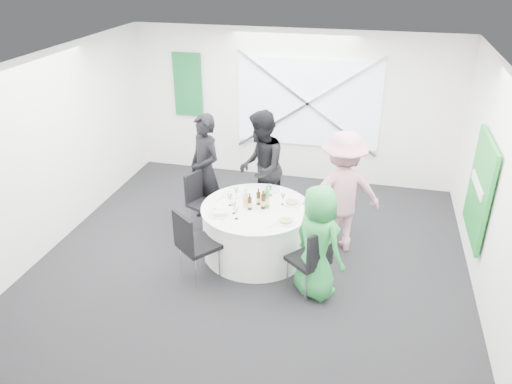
% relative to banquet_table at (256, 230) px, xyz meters
% --- Properties ---
extents(floor, '(6.00, 6.00, 0.00)m').
position_rel_banquet_table_xyz_m(floor, '(0.00, -0.20, -0.38)').
color(floor, black).
rests_on(floor, ground).
extents(ceiling, '(6.00, 6.00, 0.00)m').
position_rel_banquet_table_xyz_m(ceiling, '(0.00, -0.20, 2.42)').
color(ceiling, white).
rests_on(ceiling, wall_back).
extents(wall_back, '(6.00, 0.00, 6.00)m').
position_rel_banquet_table_xyz_m(wall_back, '(0.00, 2.80, 1.02)').
color(wall_back, white).
rests_on(wall_back, floor).
extents(wall_front, '(6.00, 0.00, 6.00)m').
position_rel_banquet_table_xyz_m(wall_front, '(0.00, -3.20, 1.02)').
color(wall_front, white).
rests_on(wall_front, floor).
extents(wall_left, '(0.00, 6.00, 6.00)m').
position_rel_banquet_table_xyz_m(wall_left, '(-3.00, -0.20, 1.02)').
color(wall_left, white).
rests_on(wall_left, floor).
extents(wall_right, '(0.00, 6.00, 6.00)m').
position_rel_banquet_table_xyz_m(wall_right, '(3.00, -0.20, 1.02)').
color(wall_right, white).
rests_on(wall_right, floor).
extents(window_panel, '(2.60, 0.03, 1.60)m').
position_rel_banquet_table_xyz_m(window_panel, '(0.30, 2.76, 1.12)').
color(window_panel, silver).
rests_on(window_panel, wall_back).
extents(window_brace_a, '(2.63, 0.05, 1.84)m').
position_rel_banquet_table_xyz_m(window_brace_a, '(0.30, 2.72, 1.12)').
color(window_brace_a, silver).
rests_on(window_brace_a, window_panel).
extents(window_brace_b, '(2.63, 0.05, 1.84)m').
position_rel_banquet_table_xyz_m(window_brace_b, '(0.30, 2.72, 1.12)').
color(window_brace_b, silver).
rests_on(window_brace_b, window_panel).
extents(green_banner, '(0.55, 0.04, 1.20)m').
position_rel_banquet_table_xyz_m(green_banner, '(-2.00, 2.75, 1.32)').
color(green_banner, '#125A28').
rests_on(green_banner, wall_back).
extents(green_sign, '(0.05, 1.20, 1.40)m').
position_rel_banquet_table_xyz_m(green_sign, '(2.94, 0.40, 0.82)').
color(green_sign, '#18862B').
rests_on(green_sign, wall_right).
extents(banquet_table, '(1.56, 1.56, 0.76)m').
position_rel_banquet_table_xyz_m(banquet_table, '(0.00, 0.00, 0.00)').
color(banquet_table, white).
rests_on(banquet_table, floor).
extents(chair_back, '(0.42, 0.43, 0.87)m').
position_rel_banquet_table_xyz_m(chair_back, '(-0.07, 1.09, 0.13)').
color(chair_back, black).
rests_on(chair_back, floor).
extents(chair_back_left, '(0.58, 0.57, 0.95)m').
position_rel_banquet_table_xyz_m(chair_back_left, '(-1.00, 0.48, 0.18)').
color(chair_back_left, black).
rests_on(chair_back_left, floor).
extents(chair_back_right, '(0.52, 0.52, 0.82)m').
position_rel_banquet_table_xyz_m(chair_back_right, '(0.92, 0.65, 0.09)').
color(chair_back_right, black).
rests_on(chair_back_right, floor).
extents(chair_front_right, '(0.63, 0.63, 0.98)m').
position_rel_banquet_table_xyz_m(chair_front_right, '(0.92, -0.76, 0.20)').
color(chair_front_right, black).
rests_on(chair_front_right, floor).
extents(chair_front_left, '(0.66, 0.66, 1.03)m').
position_rel_banquet_table_xyz_m(chair_front_left, '(-0.66, -0.83, 0.23)').
color(chair_front_left, black).
rests_on(chair_front_left, floor).
extents(person_man_back_left, '(0.78, 0.74, 1.79)m').
position_rel_banquet_table_xyz_m(person_man_back_left, '(-1.02, 0.79, 0.52)').
color(person_man_back_left, black).
rests_on(person_man_back_left, floor).
extents(person_man_back, '(0.63, 0.96, 1.84)m').
position_rel_banquet_table_xyz_m(person_man_back, '(-0.16, 0.99, 0.54)').
color(person_man_back, black).
rests_on(person_man_back, floor).
extents(person_woman_pink, '(1.30, 0.93, 1.83)m').
position_rel_banquet_table_xyz_m(person_woman_pink, '(1.15, 0.43, 0.54)').
color(person_woman_pink, '#C68092').
rests_on(person_woman_pink, floor).
extents(person_woman_green, '(0.89, 0.84, 1.53)m').
position_rel_banquet_table_xyz_m(person_woman_green, '(0.97, -0.73, 0.39)').
color(person_woman_green, green).
rests_on(person_woman_green, floor).
extents(plate_back, '(0.27, 0.27, 0.01)m').
position_rel_banquet_table_xyz_m(plate_back, '(0.09, 0.57, 0.39)').
color(plate_back, silver).
rests_on(plate_back, banquet_table).
extents(plate_back_left, '(0.29, 0.29, 0.01)m').
position_rel_banquet_table_xyz_m(plate_back_left, '(-0.42, 0.29, 0.39)').
color(plate_back_left, silver).
rests_on(plate_back_left, banquet_table).
extents(plate_back_right, '(0.26, 0.26, 0.04)m').
position_rel_banquet_table_xyz_m(plate_back_right, '(0.48, 0.22, 0.40)').
color(plate_back_right, silver).
rests_on(plate_back_right, banquet_table).
extents(plate_front_right, '(0.26, 0.26, 0.04)m').
position_rel_banquet_table_xyz_m(plate_front_right, '(0.49, -0.32, 0.40)').
color(plate_front_right, silver).
rests_on(plate_front_right, banquet_table).
extents(plate_front_left, '(0.28, 0.28, 0.01)m').
position_rel_banquet_table_xyz_m(plate_front_left, '(-0.46, -0.34, 0.39)').
color(plate_front_left, silver).
rests_on(plate_front_left, banquet_table).
extents(napkin, '(0.20, 0.17, 0.05)m').
position_rel_banquet_table_xyz_m(napkin, '(-0.42, -0.35, 0.42)').
color(napkin, white).
rests_on(napkin, plate_front_left).
extents(beer_bottle_a, '(0.06, 0.06, 0.27)m').
position_rel_banquet_table_xyz_m(beer_bottle_a, '(-0.15, 0.02, 0.48)').
color(beer_bottle_a, '#3B220A').
rests_on(beer_bottle_a, banquet_table).
extents(beer_bottle_b, '(0.06, 0.06, 0.24)m').
position_rel_banquet_table_xyz_m(beer_bottle_b, '(0.01, 0.09, 0.47)').
color(beer_bottle_b, '#3B220A').
rests_on(beer_bottle_b, banquet_table).
extents(beer_bottle_c, '(0.06, 0.06, 0.28)m').
position_rel_banquet_table_xyz_m(beer_bottle_c, '(0.11, -0.02, 0.49)').
color(beer_bottle_c, '#3B220A').
rests_on(beer_bottle_c, banquet_table).
extents(beer_bottle_d, '(0.06, 0.06, 0.25)m').
position_rel_banquet_table_xyz_m(beer_bottle_d, '(-0.07, -0.08, 0.47)').
color(beer_bottle_d, '#3B220A').
rests_on(beer_bottle_d, banquet_table).
extents(green_water_bottle, '(0.08, 0.08, 0.33)m').
position_rel_banquet_table_xyz_m(green_water_bottle, '(0.15, 0.03, 0.51)').
color(green_water_bottle, green).
rests_on(green_water_bottle, banquet_table).
extents(clear_water_bottle, '(0.08, 0.08, 0.28)m').
position_rel_banquet_table_xyz_m(clear_water_bottle, '(-0.16, -0.00, 0.49)').
color(clear_water_bottle, silver).
rests_on(clear_water_bottle, banquet_table).
extents(wine_glass_a, '(0.07, 0.07, 0.17)m').
position_rel_banquet_table_xyz_m(wine_glass_a, '(-0.18, -0.39, 0.50)').
color(wine_glass_a, white).
rests_on(wine_glass_a, banquet_table).
extents(wine_glass_b, '(0.07, 0.07, 0.17)m').
position_rel_banquet_table_xyz_m(wine_glass_b, '(-0.34, 0.19, 0.50)').
color(wine_glass_b, white).
rests_on(wine_glass_b, banquet_table).
extents(wine_glass_c, '(0.07, 0.07, 0.17)m').
position_rel_banquet_table_xyz_m(wine_glass_c, '(-0.37, -0.03, 0.50)').
color(wine_glass_c, white).
rests_on(wine_glass_c, banquet_table).
extents(wine_glass_d, '(0.07, 0.07, 0.17)m').
position_rel_banquet_table_xyz_m(wine_glass_d, '(-0.25, -0.25, 0.50)').
color(wine_glass_d, white).
rests_on(wine_glass_d, banquet_table).
extents(wine_glass_e, '(0.07, 0.07, 0.17)m').
position_rel_banquet_table_xyz_m(wine_glass_e, '(0.35, 0.18, 0.50)').
color(wine_glass_e, white).
rests_on(wine_glass_e, banquet_table).
extents(wine_glass_f, '(0.07, 0.07, 0.17)m').
position_rel_banquet_table_xyz_m(wine_glass_f, '(0.12, 0.41, 0.50)').
color(wine_glass_f, white).
rests_on(wine_glass_f, banquet_table).
extents(fork_a, '(0.11, 0.12, 0.01)m').
position_rel_banquet_table_xyz_m(fork_a, '(-0.53, -0.22, 0.38)').
color(fork_a, silver).
rests_on(fork_a, banquet_table).
extents(knife_a, '(0.10, 0.13, 0.01)m').
position_rel_banquet_table_xyz_m(knife_a, '(-0.36, -0.45, 0.38)').
color(knife_a, silver).
rests_on(knife_a, banquet_table).
extents(fork_b, '(0.09, 0.14, 0.01)m').
position_rel_banquet_table_xyz_m(fork_b, '(-0.39, 0.43, 0.38)').
color(fork_b, silver).
rests_on(fork_b, banquet_table).
extents(knife_b, '(0.08, 0.14, 0.01)m').
position_rel_banquet_table_xyz_m(knife_b, '(-0.56, 0.11, 0.38)').
color(knife_b, silver).
rests_on(knife_b, banquet_table).
extents(fork_c, '(0.11, 0.13, 0.01)m').
position_rel_banquet_table_xyz_m(fork_c, '(0.33, -0.48, 0.38)').
color(fork_c, silver).
rests_on(fork_c, banquet_table).
extents(knife_c, '(0.11, 0.12, 0.01)m').
position_rel_banquet_table_xyz_m(knife_c, '(0.53, -0.23, 0.38)').
color(knife_c, silver).
rests_on(knife_c, banquet_table).
extents(fork_d, '(0.08, 0.14, 0.01)m').
position_rel_banquet_table_xyz_m(fork_d, '(0.57, 0.09, 0.38)').
color(fork_d, silver).
rests_on(fork_d, banquet_table).
extents(knife_d, '(0.08, 0.14, 0.01)m').
position_rel_banquet_table_xyz_m(knife_d, '(0.41, 0.40, 0.38)').
color(knife_d, silver).
rests_on(knife_d, banquet_table).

